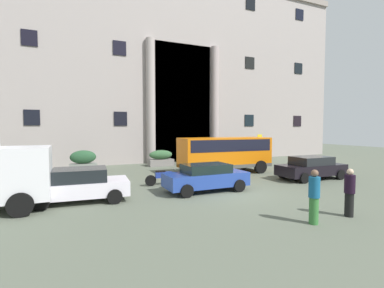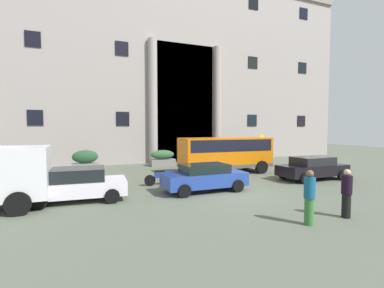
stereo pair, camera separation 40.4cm
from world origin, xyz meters
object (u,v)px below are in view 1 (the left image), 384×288
Objects in this scene: hedge_planter_far_west at (220,154)px; white_taxi_kerbside at (206,177)px; hedge_planter_far_east at (9,166)px; scooter_by_planter at (74,184)px; hedge_planter_entrance_right at (252,154)px; hedge_planter_west at (83,161)px; motorcycle_near_kerb at (292,168)px; bus_stop_sign at (259,147)px; parked_compact_extra at (311,167)px; orange_minibus at (225,152)px; hedge_planter_east at (161,158)px; parked_sedan_second at (80,185)px; pedestrian_child_trailing at (314,196)px; pedestrian_woman_dark_dress at (349,192)px; motorcycle_far_end at (163,177)px.

hedge_planter_far_west is 11.31m from white_taxi_kerbside.
scooter_by_planter is at bearing -61.73° from hedge_planter_far_east.
hedge_planter_entrance_right is 0.91× the size of hedge_planter_west.
hedge_planter_west reaches higher than motorcycle_near_kerb.
bus_stop_sign is 1.38× the size of hedge_planter_west.
bus_stop_sign reaches higher than parked_compact_extra.
hedge_planter_far_west is at bearing 65.66° from orange_minibus.
motorcycle_near_kerb is at bearing -104.75° from hedge_planter_entrance_right.
bus_stop_sign is at bearing 79.29° from motorcycle_near_kerb.
orange_minibus is 4.78m from motorcycle_near_kerb.
hedge_planter_west is 1.01× the size of motorcycle_near_kerb.
hedge_planter_far_west is 0.38× the size of parked_compact_extra.
hedge_planter_east is 11.63m from parked_sedan_second.
hedge_planter_far_west reaches higher than parked_compact_extra.
parked_sedan_second is 9.33m from pedestrian_child_trailing.
parked_sedan_second is 2.19× the size of motorcycle_near_kerb.
parked_sedan_second is at bearing -65.23° from hedge_planter_far_east.
motorcycle_far_end is at bearing -122.46° from pedestrian_woman_dark_dress.
hedge_planter_far_west is 14.33m from scooter_by_planter.
pedestrian_child_trailing is (1.08, -5.78, 0.21)m from white_taxi_kerbside.
pedestrian_woman_dark_dress reaches higher than hedge_planter_entrance_right.
pedestrian_woman_dark_dress is at bearing -127.03° from parked_compact_extra.
parked_sedan_second is at bearing 100.71° from pedestrian_child_trailing.
hedge_planter_far_east is at bearing -173.76° from hedge_planter_west.
orange_minibus is 5.46m from hedge_planter_far_west.
hedge_planter_entrance_right is at bearing 43.84° from white_taxi_kerbside.
scooter_by_planter is at bearing -148.94° from hedge_planter_far_west.
parked_compact_extra is at bearing -47.09° from orange_minibus.
pedestrian_child_trailing reaches higher than hedge_planter_entrance_right.
hedge_planter_far_east is at bearing -110.74° from pedestrian_woman_dark_dress.
orange_minibus is 4.63m from bus_stop_sign.
hedge_planter_west is at bearing -177.47° from hedge_planter_east.
hedge_planter_far_west is (16.11, 0.26, 0.14)m from hedge_planter_far_east.
bus_stop_sign is at bearing -26.65° from hedge_planter_east.
orange_minibus is 6.23m from hedge_planter_east.
bus_stop_sign reaches higher than hedge_planter_entrance_right.
hedge_planter_far_east is at bearing 116.33° from scooter_by_planter.
scooter_by_planter is at bearing -163.76° from orange_minibus.
hedge_planter_entrance_right is at bearing 68.62° from motorcycle_near_kerb.
hedge_planter_east is at bearing 121.23° from orange_minibus.
bus_stop_sign is 8.26m from hedge_planter_east.
white_taxi_kerbside is (-7.52, -0.34, -0.01)m from parked_compact_extra.
hedge_planter_far_east is 19.68m from hedge_planter_entrance_right.
scooter_by_planter is at bearing 160.48° from white_taxi_kerbside.
hedge_planter_west reaches higher than white_taxi_kerbside.
scooter_by_planter is at bearing 174.08° from motorcycle_near_kerb.
hedge_planter_far_east is at bearing 151.93° from motorcycle_near_kerb.
motorcycle_far_end is (4.55, 0.20, 0.00)m from scooter_by_planter.
motorcycle_far_end is at bearing -62.96° from hedge_planter_west.
hedge_planter_west is (-9.13, 5.10, -0.78)m from orange_minibus.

